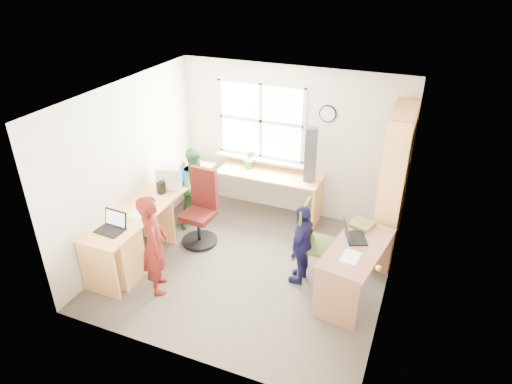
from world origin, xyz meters
TOP-DOWN VIEW (x-y plane):
  - room at (0.01, 0.10)m, footprint 3.64×3.44m
  - l_desk at (-1.31, -0.28)m, footprint 2.38×2.95m
  - right_desk at (1.43, -0.02)m, footprint 0.78×1.34m
  - bookshelf at (1.65, 1.19)m, footprint 0.30×1.02m
  - swivel_chair at (-0.91, 0.35)m, footprint 0.55×0.55m
  - wooden_chair at (0.84, 0.14)m, footprint 0.47×0.47m
  - crt_monitor at (-1.45, 0.45)m, footprint 0.43×0.41m
  - laptop_left at (-1.51, -0.83)m, footprint 0.36×0.30m
  - laptop_right at (1.33, 0.13)m, footprint 0.37×0.40m
  - speaker_a at (-1.46, 0.21)m, footprint 0.10×0.10m
  - speaker_b at (-1.52, 0.90)m, footprint 0.10×0.10m
  - cd_tower at (0.40, 1.43)m, footprint 0.19×0.18m
  - game_box at (1.38, 0.46)m, footprint 0.34×0.34m
  - paper_a at (-1.44, -0.38)m, footprint 0.23×0.32m
  - paper_b at (1.39, -0.25)m, footprint 0.23×0.30m
  - potted_plant at (-0.61, 1.48)m, footprint 0.20×0.17m
  - person_red at (-0.90, -0.84)m, footprint 0.54×0.59m
  - person_green at (-1.16, 0.75)m, footprint 0.76×0.80m
  - person_navy at (0.73, 0.02)m, footprint 0.31×0.67m

SIDE VIEW (x-z plane):
  - l_desk at x=-1.31m, z-range 0.08..0.83m
  - swivel_chair at x=-0.91m, z-range -0.08..1.06m
  - right_desk at x=1.43m, z-range 0.16..0.89m
  - person_navy at x=0.73m, z-range 0.00..1.12m
  - wooden_chair at x=0.84m, z-range 0.05..1.12m
  - person_green at x=-1.16m, z-range 0.00..1.30m
  - person_red at x=-0.90m, z-range 0.00..1.35m
  - paper_b at x=1.39m, z-range 0.73..0.73m
  - paper_a at x=-1.44m, z-range 0.75..0.75m
  - game_box at x=1.38m, z-range 0.73..0.78m
  - laptop_right at x=1.33m, z-range 0.67..0.89m
  - laptop_left at x=-1.51m, z-range 0.69..0.92m
  - speaker_a at x=-1.46m, z-range 0.75..0.93m
  - speaker_b at x=-1.52m, z-range 0.75..0.93m
  - potted_plant at x=-0.61m, z-range 0.75..1.06m
  - crt_monitor at x=-1.45m, z-range 0.75..1.09m
  - bookshelf at x=1.65m, z-range -0.05..2.05m
  - cd_tower at x=0.40m, z-range 0.75..1.60m
  - room at x=0.01m, z-range 0.00..2.44m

